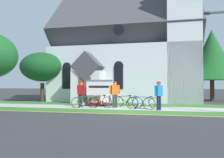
{
  "coord_description": "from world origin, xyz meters",
  "views": [
    {
      "loc": [
        1.87,
        -13.16,
        1.5
      ],
      "look_at": [
        -1.98,
        3.18,
        1.91
      ],
      "focal_mm": 38.04,
      "sensor_mm": 36.0,
      "label": 1
    }
  ],
  "objects": [
    {
      "name": "flower_bed",
      "position": [
        -3.15,
        3.55,
        0.09
      ],
      "size": [
        2.16,
        2.16,
        0.34
      ],
      "color": "#382319",
      "rests_on": "ground"
    },
    {
      "name": "bicycle_green",
      "position": [
        -0.84,
        2.24,
        0.38
      ],
      "size": [
        1.74,
        0.56,
        0.85
      ],
      "color": "black",
      "rests_on": "ground"
    },
    {
      "name": "bicycle_yellow",
      "position": [
        -3.33,
        1.27,
        0.37
      ],
      "size": [
        1.77,
        0.28,
        0.82
      ],
      "color": "black",
      "rests_on": "ground"
    },
    {
      "name": "cyclist_in_green_jersey",
      "position": [
        -1.51,
        2.0,
        1.02
      ],
      "size": [
        0.63,
        0.46,
        1.73
      ],
      "color": "#2D2D33",
      "rests_on": "ground"
    },
    {
      "name": "yard_deciduous_tree",
      "position": [
        -9.1,
        6.1,
        3.08
      ],
      "size": [
        3.89,
        3.89,
        4.39
      ],
      "color": "#3D2D1E",
      "rests_on": "ground"
    },
    {
      "name": "church_sign",
      "position": [
        -3.16,
        3.91,
        1.23
      ],
      "size": [
        2.06,
        0.23,
        1.87
      ],
      "color": "slate",
      "rests_on": "ground"
    },
    {
      "name": "bicycle_silver",
      "position": [
        -2.46,
        1.9,
        0.39
      ],
      "size": [
        1.69,
        0.62,
        0.85
      ],
      "color": "black",
      "rests_on": "ground"
    },
    {
      "name": "roadside_conifer",
      "position": [
        5.9,
        10.52,
        4.3
      ],
      "size": [
        4.39,
        4.39,
        6.68
      ],
      "color": "#3D2D1E",
      "rests_on": "ground"
    },
    {
      "name": "grass_verge",
      "position": [
        -2.08,
        -0.14,
        0.0
      ],
      "size": [
        32.0,
        1.8,
        0.01
      ],
      "primitive_type": "cube",
      "color": "#38722D",
      "rests_on": "ground"
    },
    {
      "name": "cyclist_in_orange_jersey",
      "position": [
        1.35,
        1.08,
        1.0
      ],
      "size": [
        0.47,
        0.59,
        1.7
      ],
      "color": "#191E38",
      "rests_on": "ground"
    },
    {
      "name": "church_lawn",
      "position": [
        -2.08,
        4.58,
        0.0
      ],
      "size": [
        24.0,
        2.73,
        0.01
      ],
      "primitive_type": "cube",
      "color": "#38722D",
      "rests_on": "ground"
    },
    {
      "name": "church_building",
      "position": [
        -1.75,
        10.51,
        4.64
      ],
      "size": [
        13.66,
        11.51,
        12.66
      ],
      "color": "silver",
      "rests_on": "ground"
    },
    {
      "name": "bicycle_black",
      "position": [
        0.25,
        1.27,
        0.39
      ],
      "size": [
        1.78,
        0.1,
        0.85
      ],
      "color": "black",
      "rests_on": "ground"
    },
    {
      "name": "bicycle_blue",
      "position": [
        0.49,
        2.23,
        0.36
      ],
      "size": [
        1.77,
        0.09,
        0.79
      ],
      "color": "black",
      "rests_on": "ground"
    },
    {
      "name": "ground",
      "position": [
        0.0,
        4.0,
        0.0
      ],
      "size": [
        140.0,
        140.0,
        0.0
      ],
      "primitive_type": "plane",
      "color": "#333335"
    },
    {
      "name": "curb_paint_stripe",
      "position": [
        -2.08,
        -1.19,
        0.0
      ],
      "size": [
        28.0,
        0.16,
        0.01
      ],
      "primitive_type": "cube",
      "color": "yellow",
      "rests_on": "ground"
    },
    {
      "name": "sidewalk_slab",
      "position": [
        -2.08,
        1.99,
        0.01
      ],
      "size": [
        32.0,
        2.44,
        0.01
      ],
      "primitive_type": "cube",
      "color": "#B7B5AD",
      "rests_on": "ground"
    },
    {
      "name": "cyclist_in_white_jersey",
      "position": [
        -3.88,
        2.03,
        1.0
      ],
      "size": [
        0.64,
        0.39,
        1.7
      ],
      "color": "#2D2D33",
      "rests_on": "ground"
    }
  ]
}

